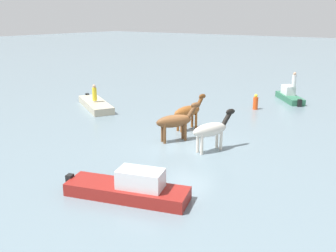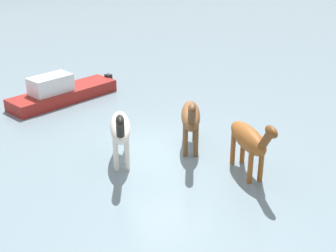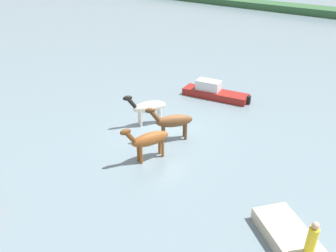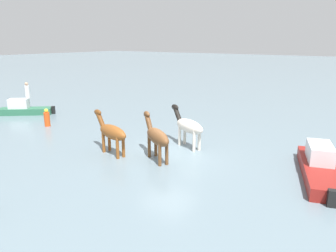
% 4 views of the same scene
% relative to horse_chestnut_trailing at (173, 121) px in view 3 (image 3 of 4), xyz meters
% --- Properties ---
extents(ground_plane, '(214.79, 214.79, 0.00)m').
position_rel_horse_chestnut_trailing_xyz_m(ground_plane, '(-0.84, 0.09, -1.13)').
color(ground_plane, slate).
extents(horse_chestnut_trailing, '(1.68, 2.47, 2.04)m').
position_rel_horse_chestnut_trailing_xyz_m(horse_chestnut_trailing, '(0.00, 0.00, 0.00)').
color(horse_chestnut_trailing, brown).
rests_on(horse_chestnut_trailing, ground_plane).
extents(horse_dun_straggler, '(1.37, 2.57, 2.03)m').
position_rel_horse_chestnut_trailing_xyz_m(horse_dun_straggler, '(-2.34, 0.24, -0.01)').
color(horse_dun_straggler, silver).
rests_on(horse_dun_straggler, ground_plane).
extents(horse_dark_mare, '(1.02, 2.60, 2.01)m').
position_rel_horse_chestnut_trailing_xyz_m(horse_dark_mare, '(0.61, -2.22, -0.02)').
color(horse_dark_mare, brown).
rests_on(horse_dark_mare, ground_plane).
extents(boat_motor_center, '(4.92, 2.70, 1.34)m').
position_rel_horse_chestnut_trailing_xyz_m(boat_motor_center, '(-2.34, 6.46, -0.81)').
color(boat_motor_center, maroon).
rests_on(boat_motor_center, ground_plane).
extents(person_spotter_bow, '(0.32, 0.32, 1.19)m').
position_rel_horse_chestnut_trailing_xyz_m(person_spotter_bow, '(8.97, -2.58, 0.03)').
color(person_spotter_bow, yellow).
rests_on(person_spotter_bow, boat_launch_far).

